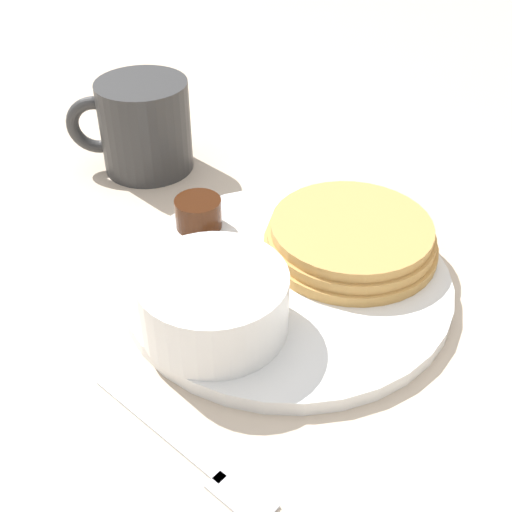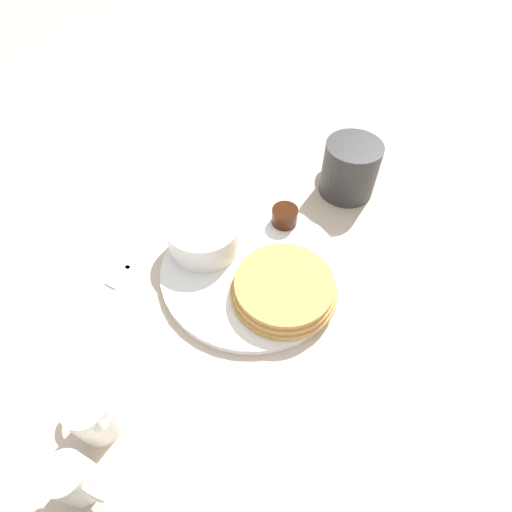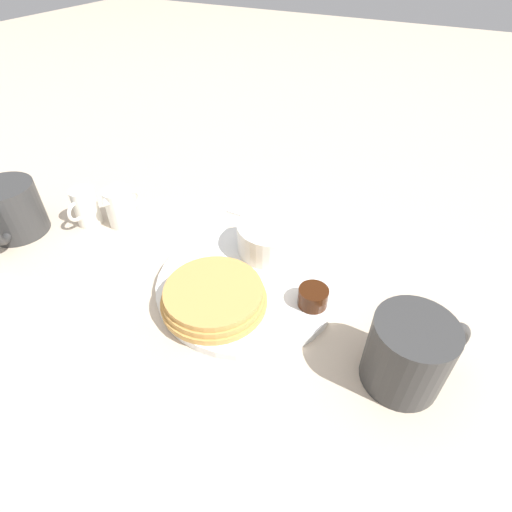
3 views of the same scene
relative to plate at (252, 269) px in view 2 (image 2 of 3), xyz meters
name	(u,v)px [view 2 (image 2 of 3)]	position (x,y,z in m)	size (l,w,h in m)	color
ground_plane	(252,271)	(0.00, 0.00, -0.01)	(4.00, 4.00, 0.00)	#C6B299
plate	(252,269)	(0.00, 0.00, 0.00)	(0.26, 0.26, 0.01)	white
pancake_stack	(284,288)	(0.02, 0.06, 0.02)	(0.14, 0.14, 0.03)	tan
bowl	(203,234)	(0.00, -0.08, 0.03)	(0.11, 0.11, 0.05)	white
syrup_cup	(284,216)	(-0.10, 0.00, 0.02)	(0.04, 0.04, 0.03)	#38190A
butter_ramekin	(201,228)	(-0.01, -0.10, 0.02)	(0.05, 0.05, 0.04)	white
coffee_mug	(349,168)	(-0.23, 0.05, 0.04)	(0.11, 0.10, 0.09)	#333333
creamer_pitcher_near	(93,415)	(0.27, -0.04, 0.03)	(0.05, 0.07, 0.07)	white
creamer_pitcher_far	(75,479)	(0.32, -0.01, 0.03)	(0.04, 0.06, 0.07)	white
fork	(136,258)	(0.07, -0.16, 0.00)	(0.15, 0.02, 0.00)	silver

